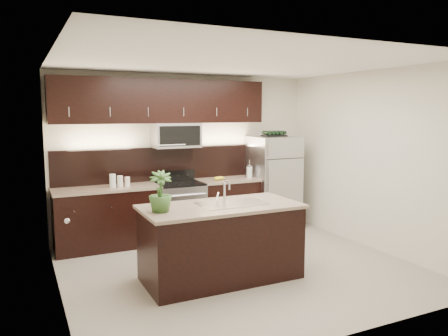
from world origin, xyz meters
name	(u,v)px	position (x,y,z in m)	size (l,w,h in m)	color
ground	(240,268)	(0.00, 0.00, 0.00)	(4.50, 4.50, 0.00)	gray
room_walls	(234,142)	(-0.11, -0.04, 1.70)	(4.52, 4.02, 2.71)	beige
counter_run	(167,212)	(-0.46, 1.69, 0.47)	(3.51, 0.65, 0.94)	black
upper_fixtures	(164,108)	(-0.43, 1.84, 2.14)	(3.49, 0.40, 1.66)	black
island	(221,242)	(-0.38, -0.21, 0.47)	(1.96, 0.96, 0.94)	black
sink_faucet	(231,202)	(-0.23, -0.19, 0.96)	(0.84, 0.50, 0.28)	silver
refrigerator	(273,182)	(1.52, 1.63, 0.82)	(0.79, 0.72, 1.65)	#B2B2B7
wine_rack	(274,134)	(1.52, 1.63, 1.69)	(0.41, 0.25, 0.10)	black
plant	(160,192)	(-1.16, -0.24, 1.18)	(0.26, 0.26, 0.47)	#2D5220
canisters	(118,181)	(-1.24, 1.64, 1.03)	(0.31, 0.10, 0.21)	silver
french_press	(249,171)	(1.04, 1.64, 1.05)	(0.10, 0.10, 0.29)	silver
bananas	(216,178)	(0.38, 1.61, 0.97)	(0.20, 0.16, 0.06)	gold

